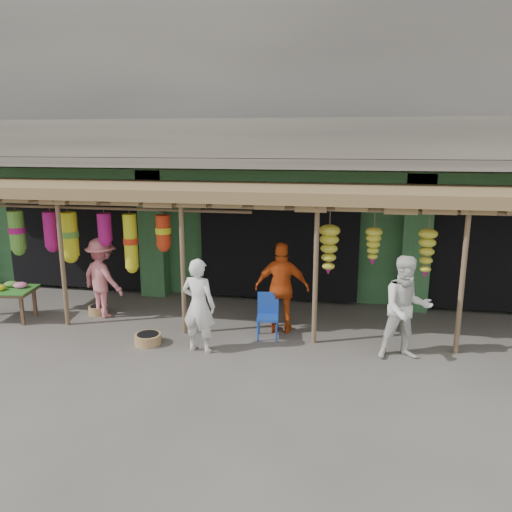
% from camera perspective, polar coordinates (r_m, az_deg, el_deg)
% --- Properties ---
extents(ground, '(80.00, 80.00, 0.00)m').
position_cam_1_polar(ground, '(9.76, 0.76, -8.97)').
color(ground, '#514C47').
rests_on(ground, ground).
extents(building, '(16.40, 6.80, 7.00)m').
position_cam_1_polar(building, '(13.87, 4.34, 11.84)').
color(building, gray).
rests_on(building, ground).
extents(awning, '(14.00, 2.70, 2.79)m').
position_cam_1_polar(awning, '(9.92, 0.65, 6.78)').
color(awning, brown).
rests_on(awning, ground).
extents(flower_table, '(1.42, 0.97, 0.79)m').
position_cam_1_polar(flower_table, '(11.59, -27.02, -3.52)').
color(flower_table, brown).
rests_on(flower_table, ground).
extents(blue_chair, '(0.45, 0.46, 0.85)m').
position_cam_1_polar(blue_chair, '(9.52, 1.36, -6.51)').
color(blue_chair, '#183EA0').
rests_on(blue_chair, ground).
extents(basket_mid, '(0.58, 0.58, 0.19)m').
position_cam_1_polar(basket_mid, '(9.52, -12.24, -9.26)').
color(basket_mid, '#9E6B46').
rests_on(basket_mid, ground).
extents(basket_right, '(0.41, 0.41, 0.18)m').
position_cam_1_polar(basket_right, '(11.35, -17.61, -5.91)').
color(basket_right, '#A2844C').
rests_on(basket_right, ground).
extents(person_front, '(0.68, 0.51, 1.69)m').
position_cam_1_polar(person_front, '(8.82, -6.58, -5.65)').
color(person_front, white).
rests_on(person_front, ground).
extents(person_right, '(1.00, 0.85, 1.80)m').
position_cam_1_polar(person_right, '(8.83, 16.79, -5.75)').
color(person_right, silver).
rests_on(person_right, ground).
extents(person_vendor, '(1.06, 0.47, 1.79)m').
position_cam_1_polar(person_vendor, '(9.63, 3.00, -3.67)').
color(person_vendor, '#C94912').
rests_on(person_vendor, ground).
extents(person_shopper, '(1.25, 1.02, 1.69)m').
position_cam_1_polar(person_shopper, '(10.98, -17.15, -2.39)').
color(person_shopper, '#DA737B').
rests_on(person_shopper, ground).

